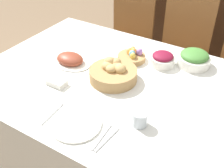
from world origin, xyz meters
TOP-DOWN VIEW (x-y plane):
  - ground_plane at (0.00, 0.00)m, footprint 12.00×12.00m
  - dining_table at (0.00, 0.00)m, footprint 1.78×1.18m
  - chair_far_left at (-0.51, 0.94)m, footprint 0.43×0.43m
  - chair_far_center at (0.02, 0.94)m, footprint 0.43×0.43m
  - sideboard at (0.01, 1.64)m, footprint 1.54×0.44m
  - bread_basket at (-0.08, 0.00)m, footprint 0.28×0.28m
  - egg_basket at (-0.09, 0.26)m, footprint 0.18×0.18m
  - ham_platter at (-0.41, 0.01)m, footprint 0.28×0.20m
  - green_salad_bowl at (0.27, 0.40)m, footprint 0.21×0.21m
  - beet_salad_bowl at (0.10, 0.30)m, footprint 0.16×0.16m
  - dinner_plate at (-0.03, -0.42)m, footprint 0.25×0.25m
  - fork at (-0.18, -0.42)m, footprint 0.02×0.18m
  - knife at (0.12, -0.42)m, footprint 0.02×0.18m
  - spoon at (0.15, -0.42)m, footprint 0.02×0.18m
  - drinking_cup at (0.23, -0.25)m, footprint 0.07×0.07m
  - butter_dish at (-0.33, -0.21)m, footprint 0.11×0.07m

SIDE VIEW (x-z plane):
  - ground_plane at x=0.00m, z-range 0.00..0.00m
  - dining_table at x=0.00m, z-range 0.00..0.73m
  - sideboard at x=0.01m, z-range 0.00..0.95m
  - chair_far_left at x=-0.51m, z-range 0.02..1.02m
  - chair_far_center at x=0.02m, z-range 0.02..1.02m
  - fork at x=-0.18m, z-range 0.73..0.73m
  - knife at x=0.12m, z-range 0.73..0.73m
  - spoon at x=0.15m, z-range 0.73..0.73m
  - dinner_plate at x=-0.03m, z-range 0.73..0.74m
  - butter_dish at x=-0.33m, z-range 0.73..0.76m
  - ham_platter at x=-0.41m, z-range 0.71..0.79m
  - egg_basket at x=-0.09m, z-range 0.72..0.80m
  - drinking_cup at x=0.23m, z-range 0.73..0.80m
  - beet_salad_bowl at x=0.10m, z-range 0.72..0.81m
  - bread_basket at x=-0.08m, z-range 0.71..0.83m
  - green_salad_bowl at x=0.27m, z-range 0.72..0.83m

